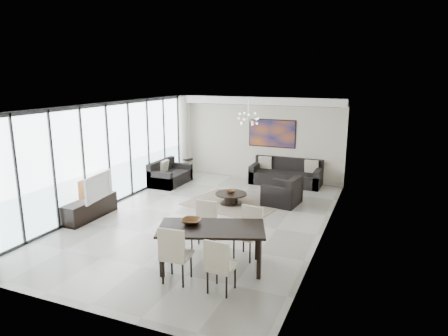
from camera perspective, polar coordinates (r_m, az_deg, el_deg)
The scene contains 20 objects.
room_shell at distance 9.85m, azimuth -0.44°, elevation 0.38°, with size 6.00×9.00×2.90m.
window_wall at distance 11.53m, azimuth -15.83°, elevation 1.85°, with size 0.37×8.95×2.90m.
soffit at distance 13.83m, azimuth 4.79°, elevation 9.57°, with size 5.98×0.40×0.26m, color white.
painting at distance 13.97m, azimuth 6.88°, elevation 4.93°, with size 1.68×0.04×0.98m, color #AF5218.
chandelier at distance 12.07m, azimuth 3.49°, elevation 7.06°, with size 0.66×0.66×0.71m.
rug at distance 11.58m, azimuth 1.50°, elevation -5.08°, with size 2.54×1.96×0.01m, color black.
coffee_table at distance 11.52m, azimuth 1.01°, elevation -4.27°, with size 0.90×0.90×0.32m.
bowl_coffee at distance 11.52m, azimuth 0.96°, elevation -3.36°, with size 0.24×0.24×0.07m, color brown.
sofa_main at distance 13.70m, azimuth 8.86°, elevation -1.10°, with size 2.36×0.96×0.86m.
loveseat at distance 13.71m, azimuth -7.82°, elevation -1.14°, with size 0.89×1.59×0.79m.
armchair at distance 11.58m, azimuth 8.47°, elevation -3.79°, with size 1.04×1.08×0.83m.
side_table at distance 15.05m, azimuth -5.21°, elevation 0.66°, with size 0.41×0.41×0.57m.
tv_console at distance 10.95m, azimuth -18.60°, elevation -5.49°, with size 0.46×1.65×0.52m, color black.
television at distance 10.71m, azimuth -18.01°, elevation -2.53°, with size 1.17×0.15×0.67m, color gray.
dining_table at distance 7.63m, azimuth -1.80°, elevation -9.05°, with size 2.22×1.63×0.83m.
dining_chair_sw at distance 7.19m, azimuth -7.14°, elevation -11.72°, with size 0.54×0.54×1.07m.
dining_chair_se at distance 6.86m, azimuth -0.72°, elevation -13.41°, with size 0.47×0.47×0.98m.
dining_chair_nw at distance 8.59m, azimuth -2.76°, elevation -7.64°, with size 0.49×0.49×1.02m.
dining_chair_ne at distance 8.20m, azimuth 3.65°, elevation -8.57°, with size 0.56×0.56×1.04m.
bowl_dining at distance 7.79m, azimuth -4.70°, elevation -7.59°, with size 0.38×0.38×0.09m, color brown.
Camera 1 is at (4.20, -8.85, 3.64)m, focal length 32.00 mm.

